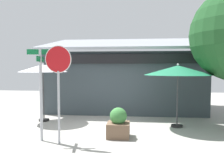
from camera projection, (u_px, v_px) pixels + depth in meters
name	position (u px, v px, depth m)	size (l,w,h in m)	color
ground_plane	(104.00, 130.00, 9.00)	(28.00, 28.00, 0.10)	#9E9B93
cafe_building	(126.00, 80.00, 13.44)	(8.42, 5.18, 4.15)	#333D42
street_sign_post	(41.00, 85.00, 7.41)	(0.86, 0.80, 2.86)	#A8AAB2
stop_sign	(58.00, 75.00, 7.11)	(0.81, 0.08, 2.93)	#A8AAB2
patio_umbrella_ivory_left	(43.00, 69.00, 10.18)	(2.05, 2.05, 2.49)	black
patio_umbrella_forest_green_center	(178.00, 71.00, 9.12)	(2.56, 2.56, 2.44)	black
sidewalk_planter	(118.00, 124.00, 7.88)	(0.73, 0.73, 0.98)	brown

